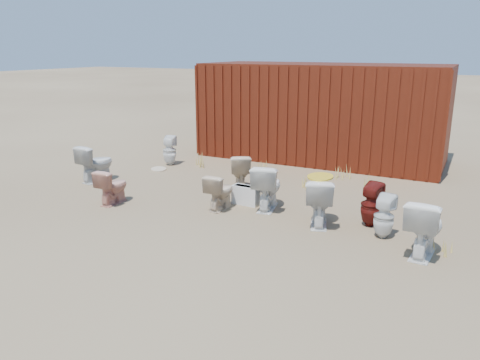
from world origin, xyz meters
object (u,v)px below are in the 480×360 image
at_px(toilet_back_beige_right, 220,191).
at_px(toilet_front_e, 424,227).
at_px(loose_tank, 246,195).
at_px(toilet_front_a, 96,163).
at_px(toilet_back_e, 384,217).
at_px(shipping_container, 322,112).
at_px(toilet_back_yellowlid, 319,201).
at_px(toilet_front_pink, 112,186).
at_px(toilet_back_a, 170,151).
at_px(toilet_back_beige_left, 240,172).
at_px(toilet_front_c, 267,187).
at_px(toilet_front_maroon, 371,205).

bearing_deg(toilet_back_beige_right, toilet_front_e, 173.83).
bearing_deg(loose_tank, toilet_front_a, -176.02).
distance_m(toilet_front_a, toilet_back_e, 6.11).
height_order(shipping_container, toilet_front_a, shipping_container).
distance_m(toilet_back_beige_right, toilet_back_yellowlid, 1.81).
relative_size(toilet_front_pink, toilet_back_a, 0.91).
distance_m(toilet_front_e, toilet_back_e, 0.72).
bearing_deg(shipping_container, toilet_back_e, -62.18).
relative_size(toilet_front_pink, toilet_back_beige_left, 0.90).
height_order(toilet_back_beige_right, toilet_back_yellowlid, toilet_back_yellowlid).
distance_m(toilet_back_beige_left, toilet_back_yellowlid, 2.38).
height_order(shipping_container, toilet_back_beige_left, shipping_container).
xyz_separation_m(toilet_front_e, toilet_back_yellowlid, (-1.64, 0.47, -0.01)).
bearing_deg(shipping_container, toilet_front_c, -84.71).
distance_m(toilet_front_pink, toilet_back_beige_left, 2.52).
bearing_deg(toilet_front_c, toilet_back_a, -39.90).
bearing_deg(loose_tank, toilet_front_e, -11.98).
bearing_deg(toilet_front_maroon, toilet_back_beige_left, -4.64).
distance_m(toilet_front_a, toilet_back_beige_left, 3.15).
distance_m(toilet_front_pink, loose_tank, 2.46).
distance_m(toilet_front_a, toilet_front_pink, 1.68).
bearing_deg(toilet_front_c, toilet_front_e, 152.23).
relative_size(toilet_back_beige_left, toilet_back_beige_right, 1.12).
bearing_deg(toilet_back_a, toilet_front_e, 137.84).
xyz_separation_m(shipping_container, toilet_front_c, (0.40, -4.32, -0.79)).
relative_size(shipping_container, toilet_back_a, 8.35).
bearing_deg(toilet_front_maroon, loose_tank, 11.49).
relative_size(shipping_container, toilet_front_pink, 9.18).
xyz_separation_m(toilet_front_a, toilet_back_yellowlid, (5.06, -0.31, 0.00)).
distance_m(toilet_front_a, toilet_back_beige_right, 3.28).
bearing_deg(toilet_front_c, shipping_container, -95.90).
xyz_separation_m(toilet_back_a, toilet_back_yellowlid, (4.51, -2.23, 0.04)).
distance_m(toilet_front_e, toilet_back_beige_right, 3.47).
distance_m(toilet_front_c, loose_tank, 0.50).
bearing_deg(toilet_back_beige_left, toilet_front_c, 108.84).
relative_size(toilet_front_pink, toilet_back_yellowlid, 0.82).
height_order(toilet_front_pink, toilet_back_beige_left, toilet_back_beige_left).
bearing_deg(toilet_front_c, toilet_back_e, 157.43).
bearing_deg(toilet_front_pink, loose_tank, -155.04).
bearing_deg(toilet_front_a, toilet_back_a, -98.95).
relative_size(toilet_front_a, toilet_back_yellowlid, 1.00).
distance_m(shipping_container, toilet_back_yellowlid, 4.95).
relative_size(toilet_front_c, loose_tank, 1.64).
bearing_deg(toilet_front_e, toilet_front_a, -2.14).
height_order(shipping_container, toilet_front_e, shipping_container).
bearing_deg(toilet_back_beige_right, loose_tank, -124.15).
height_order(toilet_front_pink, toilet_back_e, toilet_back_e).
relative_size(toilet_front_maroon, toilet_back_a, 1.00).
xyz_separation_m(toilet_back_yellowlid, loose_tank, (-1.51, 0.37, -0.22)).
bearing_deg(toilet_front_pink, shipping_container, -113.53).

